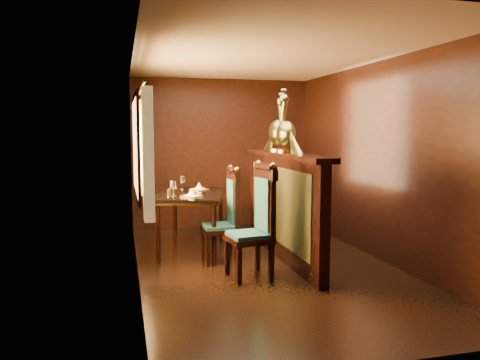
{
  "coord_description": "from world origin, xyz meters",
  "views": [
    {
      "loc": [
        -1.65,
        -5.28,
        1.63
      ],
      "look_at": [
        -0.27,
        0.17,
        1.04
      ],
      "focal_mm": 35.0,
      "sensor_mm": 36.0,
      "label": 1
    }
  ],
  "objects_px": {
    "dining_table": "(192,198)",
    "peacock_right": "(279,121)",
    "chair_right": "(228,212)",
    "peacock_left": "(286,122)",
    "chair_left": "(259,217)"
  },
  "relations": [
    {
      "from": "dining_table",
      "to": "chair_right",
      "type": "height_order",
      "value": "chair_right"
    },
    {
      "from": "chair_right",
      "to": "peacock_left",
      "type": "relative_size",
      "value": 1.6
    },
    {
      "from": "chair_right",
      "to": "peacock_right",
      "type": "height_order",
      "value": "peacock_right"
    },
    {
      "from": "dining_table",
      "to": "peacock_right",
      "type": "distance_m",
      "value": 1.54
    },
    {
      "from": "dining_table",
      "to": "peacock_right",
      "type": "height_order",
      "value": "peacock_right"
    },
    {
      "from": "chair_left",
      "to": "peacock_left",
      "type": "xyz_separation_m",
      "value": [
        0.51,
        0.56,
        1.06
      ]
    },
    {
      "from": "dining_table",
      "to": "chair_left",
      "type": "relative_size",
      "value": 1.19
    },
    {
      "from": "dining_table",
      "to": "chair_left",
      "type": "height_order",
      "value": "chair_left"
    },
    {
      "from": "chair_left",
      "to": "peacock_right",
      "type": "bearing_deg",
      "value": 51.69
    },
    {
      "from": "chair_left",
      "to": "peacock_right",
      "type": "relative_size",
      "value": 1.63
    },
    {
      "from": "dining_table",
      "to": "chair_right",
      "type": "xyz_separation_m",
      "value": [
        0.37,
        -0.54,
        -0.11
      ]
    },
    {
      "from": "chair_right",
      "to": "peacock_left",
      "type": "height_order",
      "value": "peacock_left"
    },
    {
      "from": "dining_table",
      "to": "peacock_left",
      "type": "bearing_deg",
      "value": -16.14
    },
    {
      "from": "peacock_left",
      "to": "peacock_right",
      "type": "xyz_separation_m",
      "value": [
        0.0,
        0.29,
        0.02
      ]
    },
    {
      "from": "peacock_right",
      "to": "dining_table",
      "type": "bearing_deg",
      "value": 160.12
    }
  ]
}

